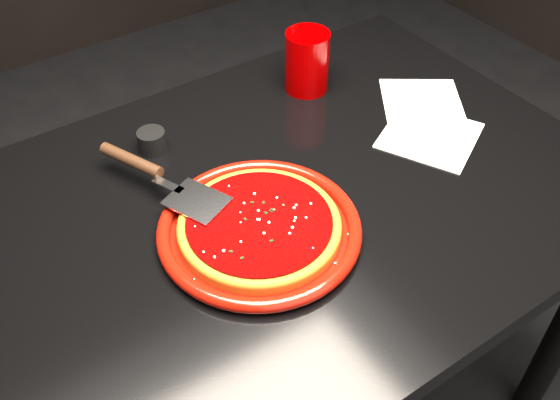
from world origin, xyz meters
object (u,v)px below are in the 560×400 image
object	(u,v)px
ramekin	(152,141)
plate	(259,229)
pizza_server	(163,177)
table	(270,330)
cup	(307,62)

from	to	relation	value
ramekin	plate	bearing A→B (deg)	-81.09
plate	pizza_server	world-z (taller)	pizza_server
ramekin	table	bearing A→B (deg)	-67.37
cup	pizza_server	bearing A→B (deg)	-161.48
table	plate	world-z (taller)	plate
table	plate	bearing A→B (deg)	-133.34
pizza_server	plate	bearing A→B (deg)	-86.99
table	ramekin	size ratio (longest dim) A/B	23.30
ramekin	pizza_server	bearing A→B (deg)	-106.67
plate	ramekin	world-z (taller)	ramekin
table	ramekin	distance (m)	0.47
cup	ramekin	bearing A→B (deg)	-179.06
cup	ramekin	size ratio (longest dim) A/B	2.44
table	pizza_server	distance (m)	0.45
table	plate	xyz separation A→B (m)	(-0.05, -0.06, 0.39)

